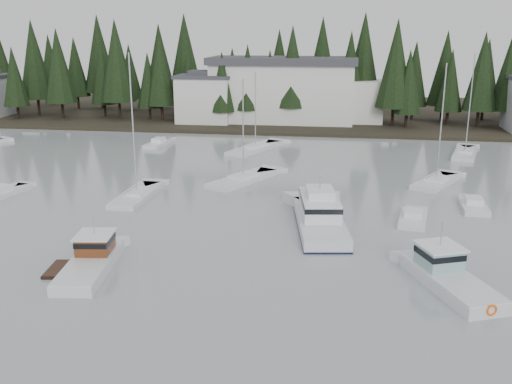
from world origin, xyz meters
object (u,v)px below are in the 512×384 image
sailboat_6 (255,150)px  runabout_4 (473,207)px  harbor_inn (295,91)px  runabout_3 (159,144)px  sailboat_1 (465,154)px  sailboat_2 (137,197)px  runabout_1 (413,220)px  sailboat_4 (244,181)px  cabin_cruiser_center (320,219)px  lobster_boat_teal (448,278)px  lobster_boat_brown (90,263)px  runabout_0 (0,195)px  house_west (205,98)px  sailboat_5 (436,183)px

sailboat_6 → runabout_4: 33.30m
harbor_inn → runabout_3: harbor_inn is taller
runabout_4 → sailboat_1: bearing=-6.0°
sailboat_2 → runabout_1: sailboat_2 is taller
sailboat_1 → sailboat_4: sailboat_1 is taller
cabin_cruiser_center → runabout_3: bearing=28.3°
runabout_1 → lobster_boat_teal: bearing=-167.1°
lobster_boat_brown → cabin_cruiser_center: 18.72m
harbor_inn → lobster_boat_teal: (15.55, -64.13, -5.24)m
runabout_0 → runabout_3: bearing=-4.5°
lobster_boat_teal → runabout_1: bearing=-18.9°
sailboat_1 → sailboat_4: size_ratio=1.18×
sailboat_2 → runabout_4: 31.77m
sailboat_6 → runabout_3: bearing=107.8°
sailboat_4 → runabout_3: bearing=67.9°
lobster_boat_teal → runabout_3: bearing=15.7°
harbor_inn → runabout_0: 55.69m
house_west → sailboat_4: 39.36m
sailboat_2 → cabin_cruiser_center: bearing=-107.9°
cabin_cruiser_center → sailboat_1: sailboat_1 is taller
runabout_1 → runabout_3: same height
runabout_0 → runabout_3: size_ratio=1.06×
sailboat_6 → runabout_1: bearing=-124.0°
sailboat_2 → runabout_3: sailboat_2 is taller
sailboat_1 → runabout_3: 41.82m
harbor_inn → runabout_1: harbor_inn is taller
lobster_boat_brown → sailboat_2: size_ratio=0.59×
sailboat_4 → sailboat_6: 16.81m
sailboat_5 → harbor_inn: bearing=54.4°
house_west → lobster_boat_brown: bearing=-83.7°
sailboat_2 → sailboat_5: size_ratio=1.09×
lobster_boat_brown → lobster_boat_teal: (23.73, 0.88, 0.08)m
sailboat_4 → lobster_boat_teal: bearing=-116.5°
house_west → cabin_cruiser_center: bearing=-66.5°
sailboat_6 → runabout_4: size_ratio=2.07×
runabout_4 → runabout_0: bearing=96.8°
harbor_inn → runabout_1: size_ratio=5.37×
sailboat_1 → sailboat_4: bearing=138.6°
cabin_cruiser_center → runabout_0: cabin_cruiser_center is taller
sailboat_1 → sailboat_6: 27.70m
runabout_4 → sailboat_4: bearing=77.0°
runabout_1 → runabout_0: bearing=97.1°
sailboat_2 → runabout_4: sailboat_2 is taller
lobster_boat_brown → sailboat_1: (32.65, 42.63, -0.38)m
lobster_boat_teal → lobster_boat_brown: bearing=69.8°
sailboat_5 → runabout_3: bearing=94.3°
lobster_boat_brown → runabout_3: size_ratio=1.25×
cabin_cruiser_center → runabout_0: 31.78m
sailboat_5 → runabout_4: size_ratio=2.45×
sailboat_4 → sailboat_1: bearing=-28.6°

